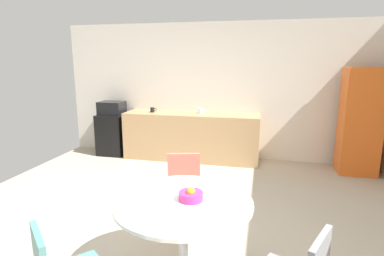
# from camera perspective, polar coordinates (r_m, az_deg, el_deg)

# --- Properties ---
(ground_plane) EXTENTS (6.00, 6.00, 0.00)m
(ground_plane) POSITION_cam_1_polar(r_m,az_deg,el_deg) (3.68, -4.17, -18.51)
(ground_plane) COLOR #B2A893
(wall_back) EXTENTS (6.00, 0.10, 2.60)m
(wall_back) POSITION_cam_1_polar(r_m,az_deg,el_deg) (6.12, 3.95, 6.76)
(wall_back) COLOR silver
(wall_back) RESTS_ON ground_plane
(counter_block) EXTENTS (2.58, 0.60, 0.90)m
(counter_block) POSITION_cam_1_polar(r_m,az_deg,el_deg) (5.99, -0.16, -1.58)
(counter_block) COLOR tan
(counter_block) RESTS_ON ground_plane
(mini_fridge) EXTENTS (0.54, 0.54, 0.82)m
(mini_fridge) POSITION_cam_1_polar(r_m,az_deg,el_deg) (6.56, -14.28, -1.09)
(mini_fridge) COLOR black
(mini_fridge) RESTS_ON ground_plane
(microwave) EXTENTS (0.48, 0.38, 0.26)m
(microwave) POSITION_cam_1_polar(r_m,az_deg,el_deg) (6.46, -14.53, 3.59)
(microwave) COLOR black
(microwave) RESTS_ON mini_fridge
(locker_cabinet) EXTENTS (0.60, 0.50, 1.78)m
(locker_cabinet) POSITION_cam_1_polar(r_m,az_deg,el_deg) (5.87, 28.52, 1.06)
(locker_cabinet) COLOR orange
(locker_cabinet) RESTS_ON ground_plane
(round_table) EXTENTS (1.14, 1.14, 0.76)m
(round_table) POSITION_cam_1_polar(r_m,az_deg,el_deg) (2.67, -1.62, -15.76)
(round_table) COLOR silver
(round_table) RESTS_ON ground_plane
(chair_coral) EXTENTS (0.51, 0.51, 0.83)m
(chair_coral) POSITION_cam_1_polar(r_m,az_deg,el_deg) (3.61, -1.50, -9.82)
(chair_coral) COLOR silver
(chair_coral) RESTS_ON ground_plane
(fruit_bowl) EXTENTS (0.20, 0.20, 0.11)m
(fruit_bowl) POSITION_cam_1_polar(r_m,az_deg,el_deg) (2.59, -0.22, -12.20)
(fruit_bowl) COLOR #D8338C
(fruit_bowl) RESTS_ON round_table
(mug_white) EXTENTS (0.13, 0.08, 0.09)m
(mug_white) POSITION_cam_1_polar(r_m,az_deg,el_deg) (5.93, 1.59, 3.19)
(mug_white) COLOR white
(mug_white) RESTS_ON counter_block
(mug_green) EXTENTS (0.13, 0.08, 0.09)m
(mug_green) POSITION_cam_1_polar(r_m,az_deg,el_deg) (6.09, -7.27, 3.34)
(mug_green) COLOR black
(mug_green) RESTS_ON counter_block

